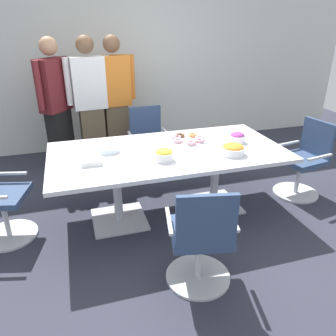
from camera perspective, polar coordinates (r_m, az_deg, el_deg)
ground_plane at (r=3.74m, az=0.00°, el=-7.76°), size 10.00×10.00×0.01m
back_wall at (r=5.54m, az=-7.57°, el=18.16°), size 8.00×0.10×2.80m
conference_table at (r=3.45m, az=0.00°, el=1.14°), size 2.40×1.20×0.75m
office_chair_0 at (r=4.29m, az=22.45°, el=0.84°), size 0.62×0.62×0.91m
office_chair_1 at (r=4.53m, az=-3.40°, el=3.96°), size 0.55×0.55×0.91m
office_chair_3 at (r=2.64m, az=5.72°, el=-12.63°), size 0.64×0.64×0.91m
person_standing_0 at (r=4.74m, az=-18.77°, el=10.40°), size 0.45×0.52×1.79m
person_standing_1 at (r=4.72m, az=-13.32°, el=11.07°), size 0.62×0.27×1.81m
person_standing_2 at (r=4.84m, az=-9.16°, el=11.69°), size 0.62×0.27×1.80m
snack_bowl_candy_mix at (r=3.69m, az=11.92°, el=5.20°), size 0.17×0.17×0.12m
snack_bowl_chips_yellow at (r=3.14m, az=-0.67°, el=2.33°), size 0.19×0.19×0.12m
snack_bowl_chips_orange at (r=3.34m, az=11.20°, el=3.21°), size 0.24×0.24×0.11m
donut_platter at (r=3.67m, az=3.53°, el=5.02°), size 0.37×0.37×0.04m
plate_stack at (r=3.42m, az=-10.31°, el=3.25°), size 0.23×0.23×0.05m
napkin_pile at (r=3.17m, az=-13.20°, el=1.25°), size 0.20×0.20×0.05m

